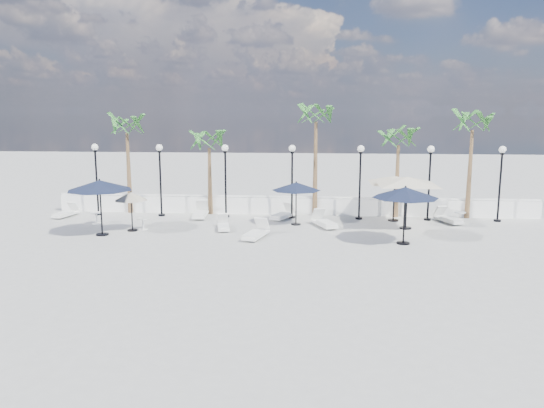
# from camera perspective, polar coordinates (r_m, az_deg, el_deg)

# --- Properties ---
(ground) EXTENTS (100.00, 100.00, 0.00)m
(ground) POSITION_cam_1_polar(r_m,az_deg,el_deg) (21.59, 1.33, -4.93)
(ground) COLOR #9A9995
(ground) RESTS_ON ground
(balustrade) EXTENTS (26.00, 0.30, 1.01)m
(balustrade) POSITION_cam_1_polar(r_m,az_deg,el_deg) (28.81, 2.24, -0.20)
(balustrade) COLOR white
(balustrade) RESTS_ON ground
(lamppost_0) EXTENTS (0.36, 0.36, 3.84)m
(lamppost_0) POSITION_cam_1_polar(r_m,az_deg,el_deg) (29.91, -18.40, 3.58)
(lamppost_0) COLOR black
(lamppost_0) RESTS_ON ground
(lamppost_1) EXTENTS (0.36, 0.36, 3.84)m
(lamppost_1) POSITION_cam_1_polar(r_m,az_deg,el_deg) (28.71, -11.95, 3.63)
(lamppost_1) COLOR black
(lamppost_1) RESTS_ON ground
(lamppost_2) EXTENTS (0.36, 0.36, 3.84)m
(lamppost_2) POSITION_cam_1_polar(r_m,az_deg,el_deg) (27.91, -5.04, 3.63)
(lamppost_2) COLOR black
(lamppost_2) RESTS_ON ground
(lamppost_3) EXTENTS (0.36, 0.36, 3.84)m
(lamppost_3) POSITION_cam_1_polar(r_m,az_deg,el_deg) (27.53, 2.17, 3.58)
(lamppost_3) COLOR black
(lamppost_3) RESTS_ON ground
(lamppost_4) EXTENTS (0.36, 0.36, 3.84)m
(lamppost_4) POSITION_cam_1_polar(r_m,az_deg,el_deg) (27.59, 9.47, 3.46)
(lamppost_4) COLOR black
(lamppost_4) RESTS_ON ground
(lamppost_5) EXTENTS (0.36, 0.36, 3.84)m
(lamppost_5) POSITION_cam_1_polar(r_m,az_deg,el_deg) (28.10, 16.61, 3.30)
(lamppost_5) COLOR black
(lamppost_5) RESTS_ON ground
(lamppost_6) EXTENTS (0.36, 0.36, 3.84)m
(lamppost_6) POSITION_cam_1_polar(r_m,az_deg,el_deg) (29.02, 23.40, 3.09)
(lamppost_6) COLOR black
(lamppost_6) RESTS_ON ground
(palm_0) EXTENTS (2.60, 2.60, 5.50)m
(palm_0) POSITION_cam_1_polar(r_m,az_deg,el_deg) (29.96, -15.35, 7.67)
(palm_0) COLOR brown
(palm_0) RESTS_ON ground
(palm_1) EXTENTS (2.60, 2.60, 4.70)m
(palm_1) POSITION_cam_1_polar(r_m,az_deg,el_deg) (28.77, -6.78, 6.32)
(palm_1) COLOR brown
(palm_1) RESTS_ON ground
(palm_2) EXTENTS (2.60, 2.60, 6.10)m
(palm_2) POSITION_cam_1_polar(r_m,az_deg,el_deg) (28.13, 4.76, 9.04)
(palm_2) COLOR brown
(palm_2) RESTS_ON ground
(palm_3) EXTENTS (2.60, 2.60, 4.90)m
(palm_3) POSITION_cam_1_polar(r_m,az_deg,el_deg) (28.50, 13.46, 6.47)
(palm_3) COLOR brown
(palm_3) RESTS_ON ground
(palm_4) EXTENTS (2.60, 2.60, 5.70)m
(palm_4) POSITION_cam_1_polar(r_m,az_deg,el_deg) (29.25, 20.77, 7.71)
(palm_4) COLOR brown
(palm_4) RESTS_ON ground
(lounger_0) EXTENTS (0.86, 1.79, 0.64)m
(lounger_0) POSITION_cam_1_polar(r_m,az_deg,el_deg) (30.21, -21.29, -0.89)
(lounger_0) COLOR silver
(lounger_0) RESTS_ON ground
(lounger_1) EXTENTS (0.85, 1.71, 0.61)m
(lounger_1) POSITION_cam_1_polar(r_m,az_deg,el_deg) (25.23, -5.26, -2.31)
(lounger_1) COLOR silver
(lounger_1) RESTS_ON ground
(lounger_2) EXTENTS (0.84, 2.07, 0.76)m
(lounger_2) POSITION_cam_1_polar(r_m,az_deg,el_deg) (28.23, -7.70, -0.94)
(lounger_2) COLOR silver
(lounger_2) RESTS_ON ground
(lounger_3) EXTENTS (1.33, 1.95, 0.70)m
(lounger_3) POSITION_cam_1_polar(r_m,az_deg,el_deg) (27.62, 1.20, -1.13)
(lounger_3) COLOR silver
(lounger_3) RESTS_ON ground
(lounger_4) EXTENTS (1.09, 2.04, 0.73)m
(lounger_4) POSITION_cam_1_polar(r_m,az_deg,el_deg) (23.44, -1.72, -3.12)
(lounger_4) COLOR silver
(lounger_4) RESTS_ON ground
(lounger_5) EXTENTS (1.34, 2.03, 0.73)m
(lounger_5) POSITION_cam_1_polar(r_m,az_deg,el_deg) (25.82, 5.65, -1.94)
(lounger_5) COLOR silver
(lounger_5) RESTS_ON ground
(lounger_6) EXTENTS (1.20, 1.92, 0.69)m
(lounger_6) POSITION_cam_1_polar(r_m,az_deg,el_deg) (28.09, 18.42, -1.47)
(lounger_6) COLOR silver
(lounger_6) RESTS_ON ground
(side_table_0) EXTENTS (0.59, 0.59, 0.58)m
(side_table_0) POSITION_cam_1_polar(r_m,az_deg,el_deg) (27.81, -18.36, -1.33)
(side_table_0) COLOR silver
(side_table_0) RESTS_ON ground
(side_table_1) EXTENTS (0.58, 0.58, 0.56)m
(side_table_1) POSITION_cam_1_polar(r_m,az_deg,el_deg) (25.86, -13.72, -1.95)
(side_table_1) COLOR silver
(side_table_1) RESTS_ON ground
(side_table_2) EXTENTS (0.59, 0.59, 0.57)m
(side_table_2) POSITION_cam_1_polar(r_m,az_deg,el_deg) (28.19, 19.52, -1.26)
(side_table_2) COLOR silver
(side_table_2) RESTS_ON ground
(parasol_navy_left) EXTENTS (2.92, 2.92, 2.58)m
(parasol_navy_left) POSITION_cam_1_polar(r_m,az_deg,el_deg) (24.90, -18.05, 1.90)
(parasol_navy_left) COLOR black
(parasol_navy_left) RESTS_ON ground
(parasol_navy_mid) EXTENTS (2.42, 2.42, 2.17)m
(parasol_navy_mid) POSITION_cam_1_polar(r_m,az_deg,el_deg) (25.97, 2.62, 1.88)
(parasol_navy_mid) COLOR black
(parasol_navy_mid) RESTS_ON ground
(parasol_navy_right) EXTENTS (2.78, 2.78, 2.49)m
(parasol_navy_right) POSITION_cam_1_polar(r_m,az_deg,el_deg) (22.78, 14.15, 1.18)
(parasol_navy_right) COLOR black
(parasol_navy_right) RESTS_ON ground
(parasol_cream_sq_a) EXTENTS (5.47, 5.47, 2.68)m
(parasol_cream_sq_a) POSITION_cam_1_polar(r_m,az_deg,el_deg) (25.76, 14.39, 2.82)
(parasol_cream_sq_a) COLOR black
(parasol_cream_sq_a) RESTS_ON ground
(parasol_cream_sq_b) EXTENTS (4.96, 4.96, 2.48)m
(parasol_cream_sq_b) POSITION_cam_1_polar(r_m,az_deg,el_deg) (27.51, 13.08, 2.91)
(parasol_cream_sq_b) COLOR black
(parasol_cream_sq_b) RESTS_ON ground
(parasol_cream_small) EXTENTS (1.54, 1.54, 1.89)m
(parasol_cream_small) POSITION_cam_1_polar(r_m,az_deg,el_deg) (25.49, -14.92, 0.74)
(parasol_cream_small) COLOR black
(parasol_cream_small) RESTS_ON ground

